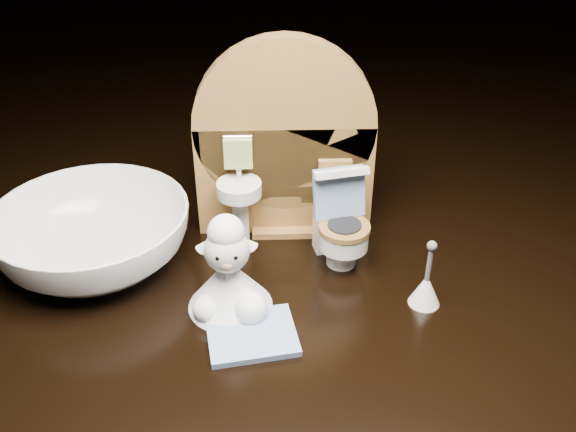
# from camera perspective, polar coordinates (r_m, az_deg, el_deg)

# --- Properties ---
(backdrop_panel) EXTENTS (0.13, 0.05, 0.15)m
(backdrop_panel) POSITION_cam_1_polar(r_m,az_deg,el_deg) (0.46, -0.40, 5.77)
(backdrop_panel) COLOR olive
(backdrop_panel) RESTS_ON ground
(toy_toilet) EXTENTS (0.04, 0.05, 0.07)m
(toy_toilet) POSITION_cam_1_polar(r_m,az_deg,el_deg) (0.45, 4.64, -1.00)
(toy_toilet) COLOR white
(toy_toilet) RESTS_ON ground
(bath_mat) EXTENTS (0.06, 0.05, 0.00)m
(bath_mat) POSITION_cam_1_polar(r_m,az_deg,el_deg) (0.40, -3.23, -10.51)
(bath_mat) COLOR #6F89B0
(bath_mat) RESTS_ON ground
(toilet_brush) EXTENTS (0.02, 0.02, 0.05)m
(toilet_brush) POSITION_cam_1_polar(r_m,az_deg,el_deg) (0.43, 12.15, -6.22)
(toilet_brush) COLOR white
(toilet_brush) RESTS_ON ground
(plush_lamb) EXTENTS (0.06, 0.06, 0.07)m
(plush_lamb) POSITION_cam_1_polar(r_m,az_deg,el_deg) (0.41, -5.26, -5.45)
(plush_lamb) COLOR white
(plush_lamb) RESTS_ON ground
(ceramic_bowl) EXTENTS (0.17, 0.17, 0.04)m
(ceramic_bowl) POSITION_cam_1_polar(r_m,az_deg,el_deg) (0.47, -16.91, -1.73)
(ceramic_bowl) COLOR white
(ceramic_bowl) RESTS_ON ground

